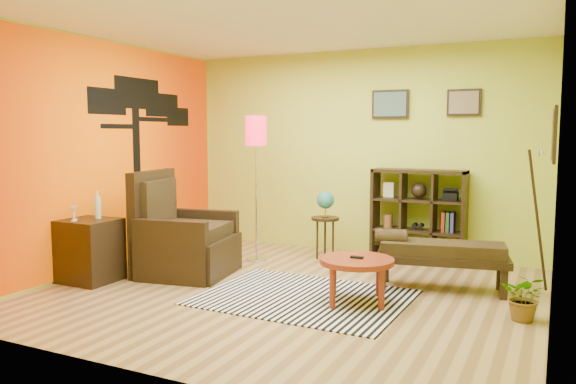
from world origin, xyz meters
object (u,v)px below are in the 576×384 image
at_px(coffee_table, 357,264).
at_px(cube_shelf, 419,216).
at_px(globe_table, 325,208).
at_px(bench, 438,252).
at_px(floor_lamp, 256,144).
at_px(side_cabinet, 89,250).
at_px(potted_plant, 525,302).
at_px(armchair, 182,243).

relative_size(coffee_table, cube_shelf, 0.61).
xyz_separation_m(globe_table, bench, (1.65, -0.88, -0.28)).
bearing_deg(cube_shelf, bench, -68.72).
bearing_deg(globe_table, floor_lamp, -146.34).
distance_m(side_cabinet, floor_lamp, 2.40).
bearing_deg(potted_plant, cube_shelf, 125.65).
distance_m(coffee_table, side_cabinet, 3.02).
bearing_deg(floor_lamp, bench, -8.89).
distance_m(side_cabinet, potted_plant, 4.55).
xyz_separation_m(side_cabinet, cube_shelf, (3.11, 2.61, 0.24)).
height_order(cube_shelf, bench, cube_shelf).
relative_size(armchair, potted_plant, 2.82).
height_order(floor_lamp, globe_table, floor_lamp).
bearing_deg(coffee_table, armchair, 174.74).
xyz_separation_m(globe_table, cube_shelf, (1.16, 0.37, -0.08)).
bearing_deg(floor_lamp, side_cabinet, -124.49).
xyz_separation_m(side_cabinet, globe_table, (1.95, 2.24, 0.33)).
bearing_deg(globe_table, armchair, -129.16).
relative_size(floor_lamp, bench, 1.32).
bearing_deg(bench, cube_shelf, 111.28).
relative_size(coffee_table, globe_table, 0.81).
bearing_deg(potted_plant, floor_lamp, 162.36).
bearing_deg(coffee_table, cube_shelf, 86.19).
height_order(coffee_table, armchair, armchair).
distance_m(coffee_table, floor_lamp, 2.44).
bearing_deg(armchair, floor_lamp, 65.09).
bearing_deg(bench, potted_plant, -36.98).
bearing_deg(potted_plant, globe_table, 148.54).
bearing_deg(armchair, potted_plant, -0.87).
relative_size(cube_shelf, potted_plant, 2.77).
relative_size(floor_lamp, cube_shelf, 1.57).
bearing_deg(cube_shelf, coffee_table, -93.81).
distance_m(cube_shelf, bench, 1.36).
bearing_deg(cube_shelf, globe_table, -162.23).
relative_size(coffee_table, floor_lamp, 0.39).
height_order(coffee_table, globe_table, globe_table).
xyz_separation_m(armchair, globe_table, (1.22, 1.50, 0.31)).
bearing_deg(side_cabinet, armchair, 45.33).
xyz_separation_m(side_cabinet, bench, (3.60, 1.35, 0.05)).
height_order(coffee_table, cube_shelf, cube_shelf).
distance_m(armchair, globe_table, 1.96).
height_order(coffee_table, side_cabinet, side_cabinet).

